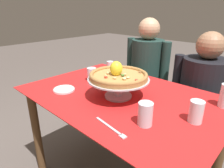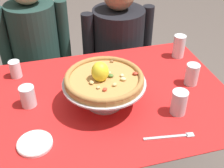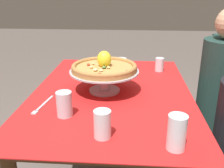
# 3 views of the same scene
# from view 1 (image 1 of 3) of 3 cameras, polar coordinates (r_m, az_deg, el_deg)

# --- Properties ---
(dining_table) EXTENTS (1.29, 0.88, 0.76)m
(dining_table) POSITION_cam_1_polar(r_m,az_deg,el_deg) (1.33, 2.69, -7.42)
(dining_table) COLOR brown
(dining_table) RESTS_ON ground
(pizza_stand) EXTENTS (0.38, 0.38, 0.12)m
(pizza_stand) POSITION_cam_1_polar(r_m,az_deg,el_deg) (1.21, 1.87, 0.07)
(pizza_stand) COLOR #B7B7C1
(pizza_stand) RESTS_ON dining_table
(pizza) EXTENTS (0.36, 0.36, 0.11)m
(pizza) POSITION_cam_1_polar(r_m,az_deg,el_deg) (1.20, 1.85, 2.63)
(pizza) COLOR #BC8447
(pizza) RESTS_ON pizza_stand
(water_glass_front_right) EXTENTS (0.07, 0.07, 0.12)m
(water_glass_front_right) POSITION_cam_1_polar(r_m,az_deg,el_deg) (0.95, 9.67, -8.93)
(water_glass_front_right) COLOR silver
(water_glass_front_right) RESTS_ON dining_table
(water_glass_back_left) EXTENTS (0.06, 0.06, 0.09)m
(water_glass_back_left) POSITION_cam_1_polar(r_m,az_deg,el_deg) (1.73, -0.58, 4.92)
(water_glass_back_left) COLOR silver
(water_glass_back_left) RESTS_ON dining_table
(water_glass_side_right) EXTENTS (0.07, 0.07, 0.11)m
(water_glass_side_right) POSITION_cam_1_polar(r_m,az_deg,el_deg) (1.05, 23.35, -7.67)
(water_glass_side_right) COLOR silver
(water_glass_side_right) RESTS_ON dining_table
(water_glass_side_left) EXTENTS (0.07, 0.07, 0.10)m
(water_glass_side_left) POSITION_cam_1_polar(r_m,az_deg,el_deg) (1.52, -5.95, 2.56)
(water_glass_side_left) COLOR silver
(water_glass_side_left) RESTS_ON dining_table
(side_plate) EXTENTS (0.14, 0.14, 0.02)m
(side_plate) POSITION_cam_1_polar(r_m,az_deg,el_deg) (1.37, -13.84, -1.54)
(side_plate) COLOR white
(side_plate) RESTS_ON dining_table
(dinner_fork) EXTENTS (0.22, 0.05, 0.01)m
(dinner_fork) POSITION_cam_1_polar(r_m,az_deg,el_deg) (0.93, -0.10, -12.82)
(dinner_fork) COLOR #B7B7C1
(dinner_fork) RESTS_ON dining_table
(diner_left) EXTENTS (0.47, 0.34, 1.21)m
(diner_left) POSITION_cam_1_polar(r_m,az_deg,el_deg) (2.04, 9.74, 0.31)
(diner_left) COLOR black
(diner_left) RESTS_ON ground
(diner_right) EXTENTS (0.52, 0.38, 1.13)m
(diner_right) POSITION_cam_1_polar(r_m,az_deg,el_deg) (1.80, 24.25, -5.01)
(diner_right) COLOR maroon
(diner_right) RESTS_ON ground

